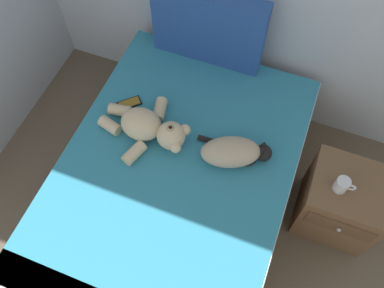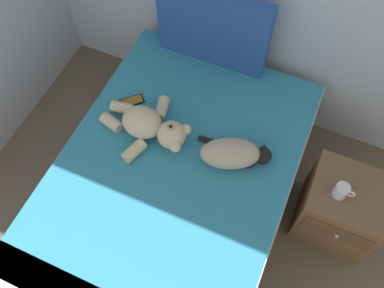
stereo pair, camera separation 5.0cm
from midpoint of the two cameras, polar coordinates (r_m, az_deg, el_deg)
bed at (r=2.56m, az=-2.33°, el=-7.28°), size 1.36×2.03×0.57m
patterned_cushion at (r=2.62m, az=3.64°, el=16.04°), size 0.72×0.13×0.51m
cat at (r=2.29m, az=6.50°, el=-1.37°), size 0.44×0.31×0.15m
teddy_bear at (r=2.38m, az=-5.27°, el=2.49°), size 0.55×0.49×0.18m
cell_phone at (r=2.58m, az=-7.93°, el=5.99°), size 0.16×0.16×0.01m
nightstand at (r=2.73m, az=20.65°, el=-8.52°), size 0.47×0.45×0.51m
mug at (r=2.43m, az=20.91°, el=-6.22°), size 0.12×0.08×0.09m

